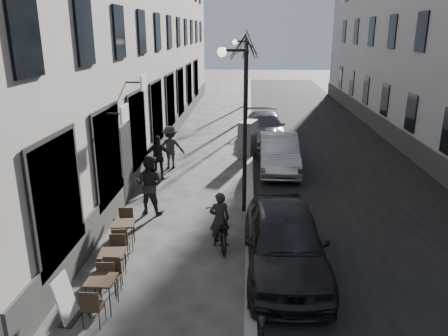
# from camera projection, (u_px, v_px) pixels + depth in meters

# --- Properties ---
(ground) EXTENTS (120.00, 120.00, 0.00)m
(ground) POSITION_uv_depth(u_px,v_px,m) (240.00, 334.00, 8.34)
(ground) COLOR #373432
(ground) RESTS_ON ground
(road) EXTENTS (7.30, 60.00, 0.00)m
(road) POSITION_uv_depth(u_px,v_px,m) (318.00, 139.00, 23.38)
(road) COLOR black
(road) RESTS_ON ground
(kerb) EXTENTS (0.25, 60.00, 0.12)m
(kerb) POSITION_uv_depth(u_px,v_px,m) (250.00, 137.00, 23.55)
(kerb) COLOR gray
(kerb) RESTS_ON ground
(streetlamp_near) EXTENTS (0.90, 0.28, 5.09)m
(streetlamp_near) POSITION_uv_depth(u_px,v_px,m) (239.00, 113.00, 13.12)
(streetlamp_near) COLOR black
(streetlamp_near) RESTS_ON ground
(streetlamp_far) EXTENTS (0.90, 0.28, 5.09)m
(streetlamp_far) POSITION_uv_depth(u_px,v_px,m) (244.00, 75.00, 24.55)
(streetlamp_far) COLOR black
(streetlamp_far) RESTS_ON ground
(tree_near) EXTENTS (2.40, 2.40, 5.70)m
(tree_near) POSITION_uv_depth(u_px,v_px,m) (246.00, 46.00, 26.95)
(tree_near) COLOR black
(tree_near) RESTS_ON ground
(tree_far) EXTENTS (2.40, 2.40, 5.70)m
(tree_far) POSITION_uv_depth(u_px,v_px,m) (247.00, 43.00, 32.67)
(tree_far) COLOR black
(tree_far) RESTS_ON ground
(bistro_set_a) EXTENTS (0.59, 1.41, 0.83)m
(bistro_set_a) POSITION_uv_depth(u_px,v_px,m) (102.00, 291.00, 8.97)
(bistro_set_a) COLOR #301F15
(bistro_set_a) RESTS_ON ground
(bistro_set_b) EXTENTS (0.62, 1.43, 0.83)m
(bistro_set_b) POSITION_uv_depth(u_px,v_px,m) (113.00, 263.00, 10.04)
(bistro_set_b) COLOR #301F15
(bistro_set_b) RESTS_ON ground
(bistro_set_c) EXTENTS (0.66, 1.47, 0.84)m
(bistro_set_c) POSITION_uv_depth(u_px,v_px,m) (124.00, 232.00, 11.56)
(bistro_set_c) COLOR #301F15
(bistro_set_c) RESTS_ON ground
(sign_board) EXTENTS (0.38, 0.58, 0.96)m
(sign_board) POSITION_uv_depth(u_px,v_px,m) (66.00, 303.00, 8.64)
(sign_board) COLOR black
(sign_board) RESTS_ON ground
(utility_cabinet) EXTENTS (0.93, 1.25, 1.67)m
(utility_cabinet) POSITION_uv_depth(u_px,v_px,m) (248.00, 139.00, 19.85)
(utility_cabinet) COLOR slate
(utility_cabinet) RESTS_ON ground
(bicycle) EXTENTS (0.99, 1.86, 0.93)m
(bicycle) POSITION_uv_depth(u_px,v_px,m) (220.00, 229.00, 11.66)
(bicycle) COLOR black
(bicycle) RESTS_ON ground
(cyclist_rider) EXTENTS (0.62, 0.48, 1.52)m
(cyclist_rider) POSITION_uv_depth(u_px,v_px,m) (220.00, 219.00, 11.57)
(cyclist_rider) COLOR black
(cyclist_rider) RESTS_ON ground
(pedestrian_near) EXTENTS (1.07, 0.92, 1.88)m
(pedestrian_near) POSITION_uv_depth(u_px,v_px,m) (150.00, 184.00, 13.68)
(pedestrian_near) COLOR #272421
(pedestrian_near) RESTS_ON ground
(pedestrian_mid) EXTENTS (1.25, 0.85, 1.79)m
(pedestrian_mid) POSITION_uv_depth(u_px,v_px,m) (170.00, 147.00, 18.22)
(pedestrian_mid) COLOR #2A2825
(pedestrian_mid) RESTS_ON ground
(pedestrian_far) EXTENTS (1.08, 0.62, 1.73)m
(pedestrian_far) POSITION_uv_depth(u_px,v_px,m) (158.00, 158.00, 16.85)
(pedestrian_far) COLOR black
(pedestrian_far) RESTS_ON ground
(car_near) EXTENTS (1.98, 4.70, 1.59)m
(car_near) POSITION_uv_depth(u_px,v_px,m) (285.00, 241.00, 10.31)
(car_near) COLOR black
(car_near) RESTS_ON ground
(car_mid) EXTENTS (1.59, 4.42, 1.45)m
(car_mid) POSITION_uv_depth(u_px,v_px,m) (279.00, 153.00, 18.00)
(car_mid) COLOR #94979D
(car_mid) RESTS_ON ground
(car_far) EXTENTS (2.31, 4.99, 1.41)m
(car_far) POSITION_uv_depth(u_px,v_px,m) (265.00, 127.00, 22.92)
(car_far) COLOR #3F414B
(car_far) RESTS_ON ground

